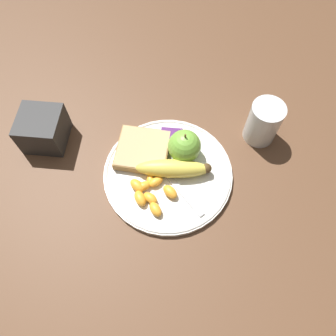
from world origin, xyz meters
name	(u,v)px	position (x,y,z in m)	size (l,w,h in m)	color
ground_plane	(168,175)	(0.00, 0.00, 0.00)	(3.00, 3.00, 0.00)	brown
plate	(168,173)	(0.00, 0.00, 0.01)	(0.27, 0.27, 0.01)	silver
juice_glass	(263,123)	(0.19, 0.12, 0.05)	(0.07, 0.07, 0.10)	silver
apple	(184,146)	(0.03, 0.05, 0.05)	(0.07, 0.07, 0.08)	#72B23D
banana	(174,168)	(0.01, 0.00, 0.03)	(0.16, 0.05, 0.04)	#E0CC4C
bread_slice	(143,150)	(-0.06, 0.04, 0.02)	(0.12, 0.11, 0.02)	olive
fork	(166,173)	(0.00, 0.00, 0.01)	(0.15, 0.16, 0.00)	#B2B2B7
jam_packet	(173,138)	(0.00, 0.08, 0.02)	(0.05, 0.04, 0.02)	white
orange_segment_0	(156,182)	(-0.02, -0.03, 0.02)	(0.04, 0.03, 0.02)	#F9A32D
orange_segment_1	(144,186)	(-0.05, -0.04, 0.02)	(0.04, 0.03, 0.02)	#F9A32D
orange_segment_2	(156,209)	(-0.02, -0.09, 0.02)	(0.04, 0.04, 0.02)	#F9A32D
orange_segment_3	(150,198)	(-0.03, -0.06, 0.02)	(0.04, 0.03, 0.02)	#F9A32D
orange_segment_4	(150,179)	(-0.03, -0.02, 0.02)	(0.02, 0.03, 0.01)	#F9A32D
orange_segment_5	(170,192)	(0.01, -0.05, 0.02)	(0.04, 0.04, 0.02)	#F9A32D
orange_segment_6	(140,198)	(-0.05, -0.07, 0.02)	(0.04, 0.04, 0.02)	#F9A32D
orange_segment_7	(137,186)	(-0.06, -0.04, 0.02)	(0.04, 0.04, 0.02)	#F9A32D
condiment_caddy	(43,129)	(-0.28, 0.07, 0.04)	(0.09, 0.09, 0.08)	#2D2D2D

